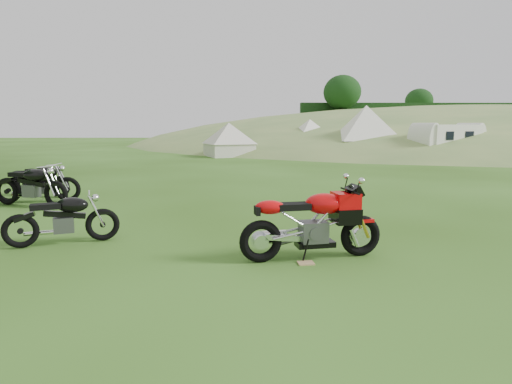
{
  "coord_description": "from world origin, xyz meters",
  "views": [
    {
      "loc": [
        0.17,
        -6.61,
        1.98
      ],
      "look_at": [
        0.33,
        0.4,
        0.87
      ],
      "focal_mm": 30.0,
      "sensor_mm": 36.0,
      "label": 1
    }
  ],
  "objects_px": {
    "tent_left": "(229,138)",
    "tent_right": "(365,133)",
    "plywood_board": "(306,263)",
    "tent_mid": "(309,136)",
    "sport_motorcycle": "(312,218)",
    "vintage_moto_b": "(30,185)",
    "caravan": "(447,142)",
    "vintage_moto_a": "(62,217)",
    "vintage_moto_d": "(42,179)",
    "vintage_moto_c": "(38,182)"
  },
  "relations": [
    {
      "from": "tent_left",
      "to": "tent_mid",
      "type": "bearing_deg",
      "value": 3.56
    },
    {
      "from": "vintage_moto_c",
      "to": "caravan",
      "type": "height_order",
      "value": "caravan"
    },
    {
      "from": "vintage_moto_d",
      "to": "tent_right",
      "type": "relative_size",
      "value": 0.54
    },
    {
      "from": "tent_mid",
      "to": "vintage_moto_b",
      "type": "bearing_deg",
      "value": -134.58
    },
    {
      "from": "vintage_moto_d",
      "to": "tent_mid",
      "type": "distance_m",
      "value": 20.29
    },
    {
      "from": "vintage_moto_b",
      "to": "tent_mid",
      "type": "bearing_deg",
      "value": 80.68
    },
    {
      "from": "sport_motorcycle",
      "to": "vintage_moto_a",
      "type": "height_order",
      "value": "sport_motorcycle"
    },
    {
      "from": "vintage_moto_b",
      "to": "tent_mid",
      "type": "distance_m",
      "value": 21.45
    },
    {
      "from": "plywood_board",
      "to": "vintage_moto_a",
      "type": "distance_m",
      "value": 4.09
    },
    {
      "from": "vintage_moto_d",
      "to": "tent_right",
      "type": "bearing_deg",
      "value": 69.5
    },
    {
      "from": "vintage_moto_b",
      "to": "caravan",
      "type": "distance_m",
      "value": 21.66
    },
    {
      "from": "plywood_board",
      "to": "tent_left",
      "type": "distance_m",
      "value": 21.34
    },
    {
      "from": "vintage_moto_d",
      "to": "vintage_moto_a",
      "type": "bearing_deg",
      "value": -40.49
    },
    {
      "from": "plywood_board",
      "to": "caravan",
      "type": "bearing_deg",
      "value": 60.04
    },
    {
      "from": "tent_right",
      "to": "caravan",
      "type": "relative_size",
      "value": 0.78
    },
    {
      "from": "vintage_moto_c",
      "to": "vintage_moto_d",
      "type": "relative_size",
      "value": 1.1
    },
    {
      "from": "tent_right",
      "to": "caravan",
      "type": "height_order",
      "value": "tent_right"
    },
    {
      "from": "tent_left",
      "to": "tent_right",
      "type": "height_order",
      "value": "tent_right"
    },
    {
      "from": "vintage_moto_b",
      "to": "tent_right",
      "type": "relative_size",
      "value": 0.61
    },
    {
      "from": "plywood_board",
      "to": "tent_right",
      "type": "bearing_deg",
      "value": 72.47
    },
    {
      "from": "plywood_board",
      "to": "vintage_moto_d",
      "type": "height_order",
      "value": "vintage_moto_d"
    },
    {
      "from": "caravan",
      "to": "vintage_moto_c",
      "type": "bearing_deg",
      "value": -164.37
    },
    {
      "from": "tent_left",
      "to": "tent_right",
      "type": "bearing_deg",
      "value": -24.16
    },
    {
      "from": "sport_motorcycle",
      "to": "vintage_moto_b",
      "type": "xyz_separation_m",
      "value": [
        -6.23,
        4.26,
        -0.08
      ]
    },
    {
      "from": "vintage_moto_d",
      "to": "caravan",
      "type": "height_order",
      "value": "caravan"
    },
    {
      "from": "sport_motorcycle",
      "to": "tent_left",
      "type": "bearing_deg",
      "value": 84.95
    },
    {
      "from": "sport_motorcycle",
      "to": "plywood_board",
      "type": "bearing_deg",
      "value": -126.87
    },
    {
      "from": "plywood_board",
      "to": "vintage_moto_b",
      "type": "bearing_deg",
      "value": 143.67
    },
    {
      "from": "vintage_moto_b",
      "to": "tent_left",
      "type": "relative_size",
      "value": 0.78
    },
    {
      "from": "vintage_moto_c",
      "to": "tent_left",
      "type": "relative_size",
      "value": 0.76
    },
    {
      "from": "tent_mid",
      "to": "sport_motorcycle",
      "type": "bearing_deg",
      "value": -116.18
    },
    {
      "from": "vintage_moto_a",
      "to": "tent_left",
      "type": "xyz_separation_m",
      "value": [
        1.95,
        20.12,
        0.69
      ]
    },
    {
      "from": "sport_motorcycle",
      "to": "vintage_moto_d",
      "type": "relative_size",
      "value": 1.12
    },
    {
      "from": "vintage_moto_d",
      "to": "tent_left",
      "type": "xyz_separation_m",
      "value": [
        4.61,
        15.16,
        0.66
      ]
    },
    {
      "from": "vintage_moto_b",
      "to": "vintage_moto_d",
      "type": "xyz_separation_m",
      "value": [
        -0.46,
        1.56,
        -0.05
      ]
    },
    {
      "from": "vintage_moto_d",
      "to": "tent_right",
      "type": "height_order",
      "value": "tent_right"
    },
    {
      "from": "caravan",
      "to": "vintage_moto_d",
      "type": "bearing_deg",
      "value": -167.16
    },
    {
      "from": "tent_right",
      "to": "vintage_moto_d",
      "type": "bearing_deg",
      "value": -132.77
    },
    {
      "from": "tent_right",
      "to": "vintage_moto_a",
      "type": "bearing_deg",
      "value": -118.99
    },
    {
      "from": "vintage_moto_a",
      "to": "vintage_moto_d",
      "type": "xyz_separation_m",
      "value": [
        -2.66,
        4.96,
        0.03
      ]
    },
    {
      "from": "sport_motorcycle",
      "to": "tent_mid",
      "type": "height_order",
      "value": "tent_mid"
    },
    {
      "from": "plywood_board",
      "to": "tent_mid",
      "type": "height_order",
      "value": "tent_mid"
    },
    {
      "from": "plywood_board",
      "to": "vintage_moto_b",
      "type": "relative_size",
      "value": 0.11
    },
    {
      "from": "tent_left",
      "to": "tent_mid",
      "type": "xyz_separation_m",
      "value": [
        5.45,
        2.45,
        0.08
      ]
    },
    {
      "from": "sport_motorcycle",
      "to": "caravan",
      "type": "height_order",
      "value": "caravan"
    },
    {
      "from": "plywood_board",
      "to": "vintage_moto_d",
      "type": "distance_m",
      "value": 8.95
    },
    {
      "from": "vintage_moto_a",
      "to": "tent_mid",
      "type": "relative_size",
      "value": 0.62
    },
    {
      "from": "vintage_moto_a",
      "to": "vintage_moto_c",
      "type": "distance_m",
      "value": 4.56
    },
    {
      "from": "vintage_moto_d",
      "to": "tent_mid",
      "type": "relative_size",
      "value": 0.65
    },
    {
      "from": "vintage_moto_a",
      "to": "vintage_moto_c",
      "type": "relative_size",
      "value": 0.86
    }
  ]
}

